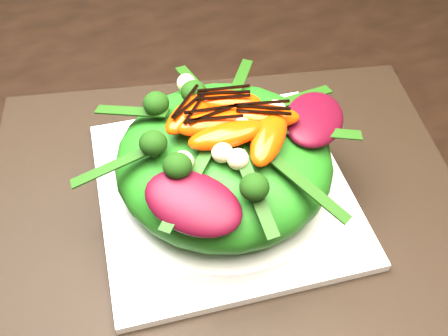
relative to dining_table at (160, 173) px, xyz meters
name	(u,v)px	position (x,y,z in m)	size (l,w,h in m)	color
dining_table	(160,173)	(0.00, 0.00, 0.00)	(1.60, 0.90, 0.75)	black
placemat	(224,195)	(0.05, -0.07, 0.02)	(0.48, 0.37, 0.00)	black
plate_base	(224,191)	(0.05, -0.07, 0.03)	(0.25, 0.25, 0.01)	white
salad_bowl	(224,183)	(0.05, -0.07, 0.04)	(0.22, 0.22, 0.02)	silver
lettuce_mound	(224,159)	(0.05, -0.07, 0.08)	(0.21, 0.21, 0.08)	#226B13
radicchio_leaf	(314,119)	(0.13, -0.08, 0.11)	(0.08, 0.05, 0.02)	#410713
orange_segment	(191,109)	(0.03, -0.04, 0.12)	(0.07, 0.03, 0.02)	#F43104
broccoli_floret	(155,107)	(0.00, -0.03, 0.12)	(0.03, 0.03, 0.03)	black
macadamia_nut	(290,147)	(0.09, -0.12, 0.12)	(0.02, 0.02, 0.02)	#FFE7B3
balsamic_drizzle	(191,101)	(0.03, -0.04, 0.13)	(0.04, 0.00, 0.00)	black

